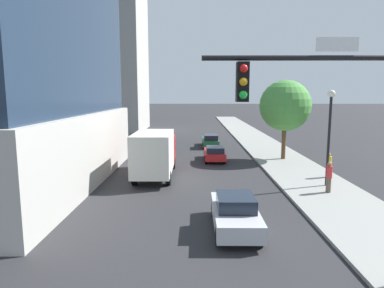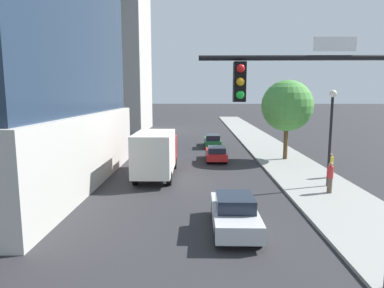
{
  "view_description": "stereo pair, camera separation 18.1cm",
  "coord_description": "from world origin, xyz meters",
  "px_view_note": "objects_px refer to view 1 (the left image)",
  "views": [
    {
      "loc": [
        0.87,
        -4.44,
        5.73
      ],
      "look_at": [
        0.73,
        11.82,
        3.32
      ],
      "focal_mm": 31.56,
      "sensor_mm": 36.0,
      "label": 1
    },
    {
      "loc": [
        1.05,
        -4.44,
        5.73
      ],
      "look_at": [
        0.73,
        11.82,
        3.32
      ],
      "focal_mm": 31.56,
      "sensor_mm": 36.0,
      "label": 2
    }
  ],
  "objects_px": {
    "pedestrian_yellow_shirt": "(329,165)",
    "car_green": "(210,140)",
    "car_red": "(215,153)",
    "street_tree": "(285,106)",
    "street_lamp": "(330,124)",
    "car_silver": "(235,213)",
    "pedestrian_red_shirt": "(329,177)",
    "box_truck": "(155,152)",
    "construction_building": "(100,38)",
    "traffic_light_pole": "(337,122)"
  },
  "relations": [
    {
      "from": "car_silver",
      "to": "pedestrian_red_shirt",
      "type": "distance_m",
      "value": 7.85
    },
    {
      "from": "traffic_light_pole",
      "to": "pedestrian_red_shirt",
      "type": "distance_m",
      "value": 11.12
    },
    {
      "from": "street_lamp",
      "to": "car_silver",
      "type": "bearing_deg",
      "value": -134.19
    },
    {
      "from": "car_green",
      "to": "pedestrian_yellow_shirt",
      "type": "height_order",
      "value": "pedestrian_yellow_shirt"
    },
    {
      "from": "car_red",
      "to": "pedestrian_red_shirt",
      "type": "xyz_separation_m",
      "value": [
        5.96,
        -9.95,
        0.4
      ]
    },
    {
      "from": "construction_building",
      "to": "car_silver",
      "type": "xyz_separation_m",
      "value": [
        16.51,
        -40.5,
        -13.57
      ]
    },
    {
      "from": "car_red",
      "to": "street_lamp",
      "type": "bearing_deg",
      "value": -52.79
    },
    {
      "from": "pedestrian_yellow_shirt",
      "to": "construction_building",
      "type": "bearing_deg",
      "value": 126.86
    },
    {
      "from": "traffic_light_pole",
      "to": "box_truck",
      "type": "xyz_separation_m",
      "value": [
        -6.61,
        13.78,
        -3.2
      ]
    },
    {
      "from": "box_truck",
      "to": "pedestrian_yellow_shirt",
      "type": "distance_m",
      "value": 11.86
    },
    {
      "from": "construction_building",
      "to": "pedestrian_yellow_shirt",
      "type": "xyz_separation_m",
      "value": [
        23.86,
        -31.82,
        -13.34
      ]
    },
    {
      "from": "car_green",
      "to": "box_truck",
      "type": "xyz_separation_m",
      "value": [
        -4.47,
        -13.69,
        1.07
      ]
    },
    {
      "from": "car_silver",
      "to": "street_tree",
      "type": "bearing_deg",
      "value": 68.56
    },
    {
      "from": "construction_building",
      "to": "street_tree",
      "type": "distance_m",
      "value": 35.12
    },
    {
      "from": "car_green",
      "to": "box_truck",
      "type": "distance_m",
      "value": 14.44
    },
    {
      "from": "traffic_light_pole",
      "to": "car_red",
      "type": "height_order",
      "value": "traffic_light_pole"
    },
    {
      "from": "pedestrian_red_shirt",
      "to": "traffic_light_pole",
      "type": "bearing_deg",
      "value": -111.5
    },
    {
      "from": "construction_building",
      "to": "street_lamp",
      "type": "relative_size",
      "value": 5.83
    },
    {
      "from": "car_red",
      "to": "car_silver",
      "type": "xyz_separation_m",
      "value": [
        -0.0,
        -15.06,
        0.1
      ]
    },
    {
      "from": "street_lamp",
      "to": "street_tree",
      "type": "relative_size",
      "value": 0.86
    },
    {
      "from": "construction_building",
      "to": "car_silver",
      "type": "bearing_deg",
      "value": -67.83
    },
    {
      "from": "traffic_light_pole",
      "to": "car_red",
      "type": "distance_m",
      "value": 20.22
    },
    {
      "from": "street_tree",
      "to": "box_truck",
      "type": "xyz_separation_m",
      "value": [
        -10.49,
        -6.12,
        -2.96
      ]
    },
    {
      "from": "construction_building",
      "to": "traffic_light_pole",
      "type": "bearing_deg",
      "value": -67.53
    },
    {
      "from": "car_red",
      "to": "street_tree",
      "type": "bearing_deg",
      "value": 2.51
    },
    {
      "from": "pedestrian_yellow_shirt",
      "to": "street_tree",
      "type": "bearing_deg",
      "value": 101.36
    },
    {
      "from": "traffic_light_pole",
      "to": "pedestrian_yellow_shirt",
      "type": "xyz_separation_m",
      "value": [
        5.21,
        13.26,
        -3.99
      ]
    },
    {
      "from": "car_red",
      "to": "box_truck",
      "type": "height_order",
      "value": "box_truck"
    },
    {
      "from": "construction_building",
      "to": "street_tree",
      "type": "xyz_separation_m",
      "value": [
        22.52,
        -25.18,
        -9.59
      ]
    },
    {
      "from": "street_lamp",
      "to": "car_green",
      "type": "relative_size",
      "value": 1.22
    },
    {
      "from": "car_green",
      "to": "pedestrian_red_shirt",
      "type": "bearing_deg",
      "value": -71.49
    },
    {
      "from": "construction_building",
      "to": "traffic_light_pole",
      "type": "xyz_separation_m",
      "value": [
        18.65,
        -45.08,
        -9.35
      ]
    },
    {
      "from": "car_red",
      "to": "pedestrian_red_shirt",
      "type": "height_order",
      "value": "pedestrian_red_shirt"
    },
    {
      "from": "pedestrian_yellow_shirt",
      "to": "car_green",
      "type": "bearing_deg",
      "value": 117.35
    },
    {
      "from": "car_green",
      "to": "car_red",
      "type": "distance_m",
      "value": 7.83
    },
    {
      "from": "car_red",
      "to": "pedestrian_yellow_shirt",
      "type": "xyz_separation_m",
      "value": [
        7.35,
        -6.38,
        0.33
      ]
    },
    {
      "from": "car_green",
      "to": "car_silver",
      "type": "relative_size",
      "value": 1.07
    },
    {
      "from": "street_tree",
      "to": "pedestrian_yellow_shirt",
      "type": "relative_size",
      "value": 4.11
    },
    {
      "from": "car_silver",
      "to": "pedestrian_red_shirt",
      "type": "xyz_separation_m",
      "value": [
        5.96,
        5.1,
        0.3
      ]
    },
    {
      "from": "pedestrian_red_shirt",
      "to": "car_green",
      "type": "bearing_deg",
      "value": 108.51
    },
    {
      "from": "car_green",
      "to": "car_silver",
      "type": "height_order",
      "value": "car_silver"
    },
    {
      "from": "pedestrian_red_shirt",
      "to": "box_truck",
      "type": "bearing_deg",
      "value": 158.55
    },
    {
      "from": "street_lamp",
      "to": "box_truck",
      "type": "relative_size",
      "value": 0.83
    },
    {
      "from": "street_lamp",
      "to": "street_tree",
      "type": "xyz_separation_m",
      "value": [
        -0.4,
        8.72,
        0.78
      ]
    },
    {
      "from": "street_lamp",
      "to": "car_green",
      "type": "height_order",
      "value": "street_lamp"
    },
    {
      "from": "construction_building",
      "to": "car_green",
      "type": "height_order",
      "value": "construction_building"
    },
    {
      "from": "car_red",
      "to": "box_truck",
      "type": "bearing_deg",
      "value": -127.35
    },
    {
      "from": "construction_building",
      "to": "pedestrian_red_shirt",
      "type": "height_order",
      "value": "construction_building"
    },
    {
      "from": "car_green",
      "to": "pedestrian_red_shirt",
      "type": "distance_m",
      "value": 18.76
    },
    {
      "from": "traffic_light_pole",
      "to": "car_green",
      "type": "distance_m",
      "value": 27.88
    }
  ]
}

